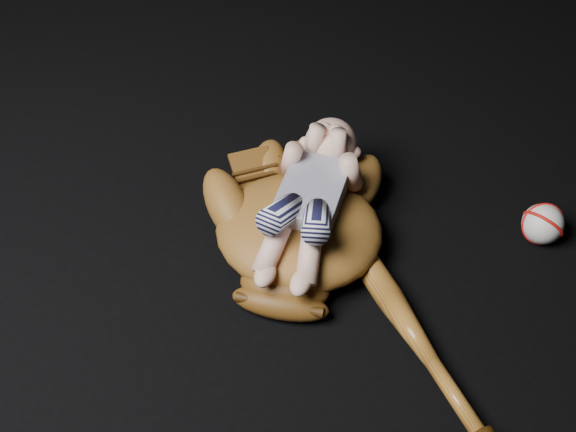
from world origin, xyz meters
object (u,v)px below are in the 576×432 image
Objects in this scene: baseball at (543,224)px; newborn_baby at (308,199)px; baseball_glove at (299,225)px; baseball_bat at (399,312)px.

newborn_baby is at bearing -165.55° from baseball.
baseball_glove reaches higher than baseball_bat.
baseball_bat is 6.74× the size of baseball.
newborn_baby is 0.24m from baseball_bat.
baseball_glove is 1.13× the size of newborn_baby.
baseball_bat is (0.18, -0.13, -0.10)m from newborn_baby.
baseball is (0.42, 0.11, -0.09)m from newborn_baby.
baseball_glove is at bearing -139.38° from newborn_baby.
baseball_glove is at bearing -164.82° from baseball.
baseball_glove reaches higher than baseball.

